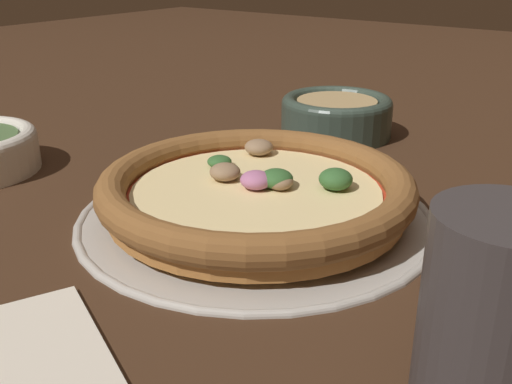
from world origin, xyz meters
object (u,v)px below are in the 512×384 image
object	(u,v)px
pizza_tray	(256,213)
bowl_near	(336,114)
drinking_cup	(496,315)
pizza	(256,189)

from	to	relation	value
pizza_tray	bowl_near	bearing A→B (deg)	104.60
bowl_near	drinking_cup	bearing A→B (deg)	-51.42
pizza_tray	drinking_cup	bearing A→B (deg)	-26.65
bowl_near	pizza	bearing A→B (deg)	-75.38
pizza_tray	drinking_cup	size ratio (longest dim) A/B	2.88
pizza	bowl_near	size ratio (longest dim) A/B	2.00
drinking_cup	pizza_tray	bearing A→B (deg)	153.35
pizza_tray	drinking_cup	distance (m)	0.28
pizza_tray	pizza	size ratio (longest dim) A/B	1.14
pizza_tray	drinking_cup	world-z (taller)	drinking_cup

